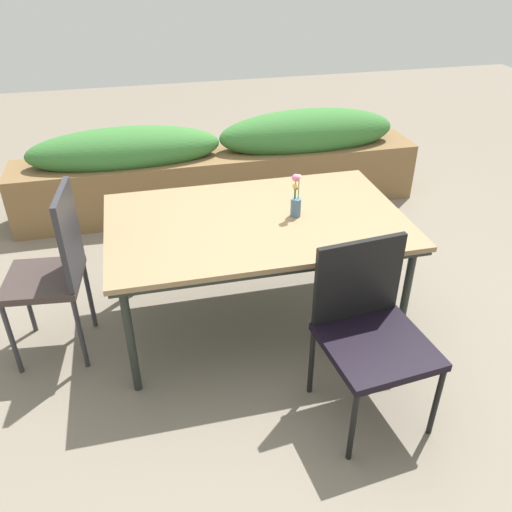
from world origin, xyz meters
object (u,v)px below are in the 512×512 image
at_px(dining_table, 256,226).
at_px(chair_near_right, 370,325).
at_px(planter_box, 222,165).
at_px(chair_end_left, 55,266).
at_px(flower_vase, 296,200).

distance_m(dining_table, chair_near_right, 0.89).
bearing_deg(planter_box, chair_near_right, -83.24).
relative_size(dining_table, chair_near_right, 1.88).
bearing_deg(chair_end_left, flower_vase, -84.57).
height_order(dining_table, planter_box, planter_box).
bearing_deg(dining_table, flower_vase, -4.68).
bearing_deg(planter_box, dining_table, -93.01).
xyz_separation_m(dining_table, chair_near_right, (0.37, -0.80, -0.16)).
distance_m(chair_near_right, flower_vase, 0.85).
distance_m(dining_table, planter_box, 1.65).
relative_size(chair_near_right, flower_vase, 3.45).
distance_m(chair_end_left, planter_box, 2.03).
bearing_deg(chair_near_right, dining_table, -70.95).
bearing_deg(chair_end_left, dining_table, -83.70).
distance_m(chair_end_left, flower_vase, 1.37).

